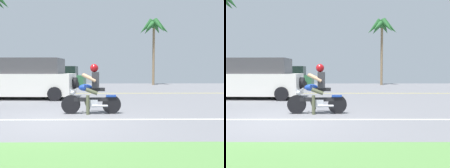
# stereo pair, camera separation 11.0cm
# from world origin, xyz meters

# --- Properties ---
(ground) EXTENTS (56.00, 30.00, 0.04)m
(ground) POSITION_xyz_m (0.00, 3.00, -0.02)
(ground) COLOR slate
(lane_line_near) EXTENTS (50.40, 0.12, 0.01)m
(lane_line_near) POSITION_xyz_m (0.00, 0.17, 0.00)
(lane_line_near) COLOR silver
(lane_line_near) RESTS_ON ground
(lane_line_far) EXTENTS (50.40, 0.12, 0.01)m
(lane_line_far) POSITION_xyz_m (0.00, 7.86, 0.00)
(lane_line_far) COLOR yellow
(lane_line_far) RESTS_ON ground
(motorcyclist) EXTENTS (1.93, 0.63, 1.61)m
(motorcyclist) POSITION_xyz_m (0.84, 1.10, 0.68)
(motorcyclist) COLOR black
(motorcyclist) RESTS_ON ground
(suv_nearby) EXTENTS (5.01, 2.31, 1.98)m
(suv_nearby) POSITION_xyz_m (-2.71, 5.40, 0.96)
(suv_nearby) COLOR white
(suv_nearby) RESTS_ON ground
(parked_car_1) EXTENTS (4.47, 2.06, 1.69)m
(parked_car_1) POSITION_xyz_m (-2.70, 13.32, 0.78)
(parked_car_1) COLOR #2D663D
(parked_car_1) RESTS_ON ground
(palm_tree_0) EXTENTS (2.96, 2.82, 6.01)m
(palm_tree_0) POSITION_xyz_m (5.47, 15.60, 5.07)
(palm_tree_0) COLOR #846B4C
(palm_tree_0) RESTS_ON ground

